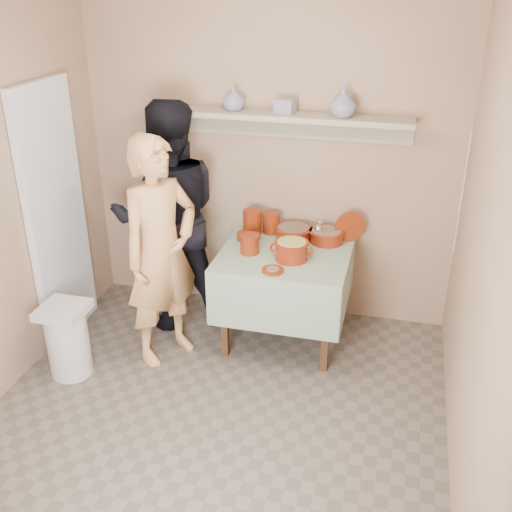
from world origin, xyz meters
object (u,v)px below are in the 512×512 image
(serving_table, at_px, (286,265))
(trash_bin, at_px, (68,340))
(person_cook, at_px, (161,253))
(person_helper, at_px, (169,217))
(cazuela_rice, at_px, (292,249))

(serving_table, xyz_separation_m, trash_bin, (-1.41, -0.87, -0.36))
(person_cook, height_order, serving_table, person_cook)
(person_helper, xyz_separation_m, serving_table, (0.96, -0.04, -0.28))
(trash_bin, bearing_deg, person_cook, 34.58)
(cazuela_rice, bearing_deg, person_cook, -160.22)
(trash_bin, bearing_deg, cazuela_rice, 26.20)
(person_helper, height_order, cazuela_rice, person_helper)
(person_cook, bearing_deg, serving_table, -30.50)
(person_cook, bearing_deg, cazuela_rice, -39.94)
(cazuela_rice, relative_size, trash_bin, 0.59)
(person_cook, distance_m, cazuela_rice, 0.94)
(serving_table, distance_m, cazuela_rice, 0.26)
(person_helper, bearing_deg, person_cook, 78.84)
(trash_bin, bearing_deg, person_helper, 63.29)
(serving_table, relative_size, cazuela_rice, 2.95)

